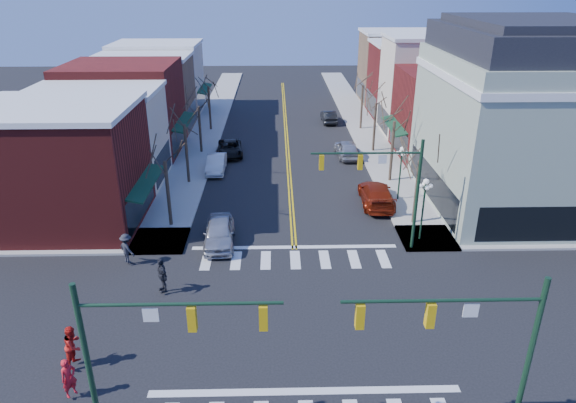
{
  "coord_description": "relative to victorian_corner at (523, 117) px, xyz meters",
  "views": [
    {
      "loc": [
        -1.08,
        -20.92,
        15.86
      ],
      "look_at": [
        -0.39,
        8.69,
        2.8
      ],
      "focal_mm": 32.0,
      "sensor_mm": 36.0,
      "label": 1
    }
  ],
  "objects": [
    {
      "name": "traffic_mast_far_right",
      "position": [
        -10.95,
        -7.1,
        -1.95
      ],
      "size": [
        6.6,
        0.28,
        7.2
      ],
      "color": "#14331E",
      "rests_on": "ground"
    },
    {
      "name": "tree_left_c",
      "position": [
        -24.9,
        12.5,
        -4.38
      ],
      "size": [
        0.24,
        0.24,
        4.55
      ],
      "primitive_type": "cylinder",
      "color": "#382B21",
      "rests_on": "ground"
    },
    {
      "name": "car_left_far",
      "position": [
        -22.04,
        11.79,
        -5.98
      ],
      "size": [
        2.76,
        5.08,
        1.35
      ],
      "primitive_type": "imported",
      "rotation": [
        0.0,
        0.0,
        0.11
      ],
      "color": "black",
      "rests_on": "ground"
    },
    {
      "name": "tree_left_a",
      "position": [
        -24.9,
        -3.5,
        -4.28
      ],
      "size": [
        0.24,
        0.24,
        4.76
      ],
      "primitive_type": "cylinder",
      "color": "#382B21",
      "rests_on": "ground"
    },
    {
      "name": "traffic_mast_near_left",
      "position": [
        -22.05,
        -21.9,
        -1.95
      ],
      "size": [
        6.6,
        0.28,
        7.2
      ],
      "color": "#14331E",
      "rests_on": "ground"
    },
    {
      "name": "bldg_right_brick_a",
      "position": [
        -1.0,
        11.25,
        -2.66
      ],
      "size": [
        10.0,
        8.5,
        8.0
      ],
      "primitive_type": "cube",
      "color": "maroon",
      "rests_on": "ground"
    },
    {
      "name": "bldg_right_tan",
      "position": [
        -1.0,
        34.5,
        -2.16
      ],
      "size": [
        10.0,
        8.0,
        9.0
      ],
      "primitive_type": "cube",
      "color": "#906E4F",
      "rests_on": "ground"
    },
    {
      "name": "lamppost_midblock",
      "position": [
        -8.3,
        0.5,
        -3.7
      ],
      "size": [
        0.36,
        0.36,
        4.33
      ],
      "color": "#14331E",
      "rests_on": "ground"
    },
    {
      "name": "sidewalk_left",
      "position": [
        -25.25,
        5.5,
        -6.58
      ],
      "size": [
        3.5,
        70.0,
        0.15
      ],
      "primitive_type": "cube",
      "color": "#9E9B93",
      "rests_on": "ground"
    },
    {
      "name": "car_right_mid",
      "position": [
        -10.89,
        11.0,
        -5.85
      ],
      "size": [
        2.18,
        4.86,
        1.62
      ],
      "primitive_type": "imported",
      "rotation": [
        0.0,
        0.0,
        3.2
      ],
      "color": "#ACADB1",
      "rests_on": "ground"
    },
    {
      "name": "car_left_near",
      "position": [
        -21.3,
        -6.12,
        -5.85
      ],
      "size": [
        2.16,
        4.86,
        1.62
      ],
      "primitive_type": "imported",
      "rotation": [
        0.0,
        0.0,
        0.05
      ],
      "color": "#AFAFB4",
      "rests_on": "ground"
    },
    {
      "name": "bldg_right_stucco",
      "position": [
        -1.0,
        19.0,
        -1.66
      ],
      "size": [
        10.0,
        7.0,
        10.0
      ],
      "primitive_type": "cube",
      "color": "beige",
      "rests_on": "ground"
    },
    {
      "name": "pedestrian_red_b",
      "position": [
        -26.5,
        -17.34,
        -5.53
      ],
      "size": [
        0.85,
        1.04,
        1.96
      ],
      "primitive_type": "imported",
      "rotation": [
        0.0,
        0.0,
        1.45
      ],
      "color": "red",
      "rests_on": "sidewalk_left"
    },
    {
      "name": "car_right_near",
      "position": [
        -10.1,
        -0.12,
        -5.84
      ],
      "size": [
        2.47,
        5.72,
        1.64
      ],
      "primitive_type": "imported",
      "rotation": [
        0.0,
        0.0,
        3.11
      ],
      "color": "maroon",
      "rests_on": "ground"
    },
    {
      "name": "tree_right_b",
      "position": [
        -8.1,
        4.5,
        -4.07
      ],
      "size": [
        0.24,
        0.24,
        5.18
      ],
      "primitive_type": "cylinder",
      "color": "#382B21",
      "rests_on": "ground"
    },
    {
      "name": "sidewalk_right",
      "position": [
        -7.75,
        5.5,
        -6.58
      ],
      "size": [
        3.5,
        70.0,
        0.15
      ],
      "primitive_type": "cube",
      "color": "#9E9B93",
      "rests_on": "ground"
    },
    {
      "name": "pedestrian_red_a",
      "position": [
        -26.04,
        -19.2,
        -5.63
      ],
      "size": [
        0.72,
        0.76,
        1.76
      ],
      "primitive_type": "imported",
      "rotation": [
        0.0,
        0.0,
        0.91
      ],
      "color": "red",
      "rests_on": "sidewalk_left"
    },
    {
      "name": "bldg_left_tan",
      "position": [
        -32.0,
        21.25,
        -2.76
      ],
      "size": [
        10.0,
        7.5,
        7.8
      ],
      "primitive_type": "cube",
      "color": "#906E4F",
      "rests_on": "ground"
    },
    {
      "name": "tree_right_c",
      "position": [
        -8.1,
        12.5,
        -4.24
      ],
      "size": [
        0.24,
        0.24,
        4.83
      ],
      "primitive_type": "cylinder",
      "color": "#382B21",
      "rests_on": "ground"
    },
    {
      "name": "pedestrian_dark_a",
      "position": [
        -23.8,
        -11.67,
        -5.52
      ],
      "size": [
        1.01,
        1.24,
        1.97
      ],
      "primitive_type": "imported",
      "rotation": [
        0.0,
        0.0,
        -1.03
      ],
      "color": "black",
      "rests_on": "sidewalk_left"
    },
    {
      "name": "tree_left_d",
      "position": [
        -24.9,
        20.5,
        -4.21
      ],
      "size": [
        0.24,
        0.24,
        4.9
      ],
      "primitive_type": "cylinder",
      "color": "#382B21",
      "rests_on": "ground"
    },
    {
      "name": "pedestrian_dark_b",
      "position": [
        -26.5,
        -8.59,
        -5.57
      ],
      "size": [
        1.36,
        1.32,
        1.87
      ],
      "primitive_type": "imported",
      "rotation": [
        0.0,
        0.0,
        2.42
      ],
      "color": "#21222A",
      "rests_on": "sidewalk_left"
    },
    {
      "name": "tree_right_a",
      "position": [
        -8.1,
        -3.5,
        -4.35
      ],
      "size": [
        0.24,
        0.24,
        4.62
      ],
      "primitive_type": "cylinder",
      "color": "#382B21",
      "rests_on": "ground"
    },
    {
      "name": "bldg_left_brick_b",
      "position": [
        -32.0,
        13.0,
        -2.41
      ],
      "size": [
        10.0,
        9.0,
        8.5
      ],
      "primitive_type": "cube",
      "color": "maroon",
      "rests_on": "ground"
    },
    {
      "name": "car_left_mid",
      "position": [
        -22.9,
        7.27,
        -5.93
      ],
      "size": [
        1.57,
        4.43,
        1.46
      ],
      "primitive_type": "imported",
      "rotation": [
        0.0,
        0.0,
        0.01
      ],
      "color": "silver",
      "rests_on": "ground"
    },
    {
      "name": "tree_right_d",
      "position": [
        -8.1,
        20.5,
        -4.17
      ],
      "size": [
        0.24,
        0.24,
        4.97
      ],
      "primitive_type": "cylinder",
      "color": "#382B21",
      "rests_on": "ground"
    },
    {
      "name": "victorian_corner",
      "position": [
        0.0,
        0.0,
        0.0
      ],
      "size": [
        12.25,
        14.25,
        13.3
      ],
      "color": "#96A48E",
      "rests_on": "ground"
    },
    {
      "name": "bldg_left_stucco_a",
      "position": [
        -32.0,
        5.0,
        -2.91
      ],
      "size": [
        10.0,
        7.0,
        7.5
      ],
      "primitive_type": "cube",
      "color": "beige",
      "rests_on": "ground"
    },
    {
      "name": "ground",
      "position": [
        -16.5,
        -14.5,
        -6.66
      ],
      "size": [
        160.0,
        160.0,
        0.0
      ],
      "primitive_type": "plane",
      "color": "black",
      "rests_on": "ground"
    },
    {
      "name": "traffic_mast_near_right",
      "position": [
        -10.95,
        -21.9,
        -1.95
      ],
      "size": [
        6.6,
        0.28,
        7.2
      ],
      "color": "#14331E",
      "rests_on": "ground"
    },
    {
      "name": "bldg_right_brick_b",
      "position": [
        -1.0,
        26.5,
        -2.41
      ],
      "size": [
        10.0,
        8.0,
        8.5
      ],
      "primitive_type": "cube",
      "color": "maroon",
      "rests_on": "ground"
    },
    {
      "name": "bldg_left_stucco_b",
      "position": [
        -32.0,
        29.0,
        -2.56
      ],
      "size": [
        10.0,
        8.0,
        8.2
      ],
      "primitive_type": "cube",
      "color": "beige",
      "rests_on": "ground"
    },
    {
      "name": "bldg_left_brick_a",
      "position": [
        -32.0,
        -2.75,
        -2.66
      ],
      "size": [
        10.0,
        8.5,
        8.0
      ],
      "primitive_type": "cube",
      "color": "maroon",
      "rests_on": "ground"
    },
    {
      "name": "lamppost_corner",
      "position": [
        -8.3,
        -6.0,
        -3.7
      ],
      "size": [
        0.36,
        0.36,
        4.33
      ],
      "color": "#14331E",
      "rests_on": "ground"
    },
    {
      "name": "tree_left_b",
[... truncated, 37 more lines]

